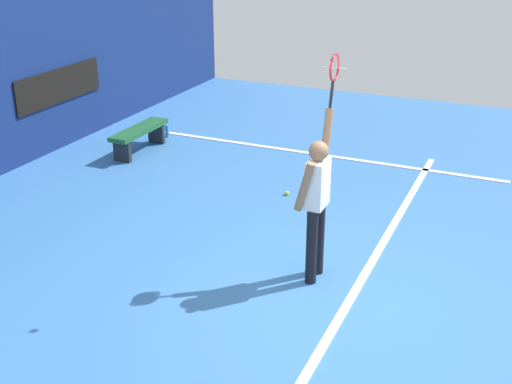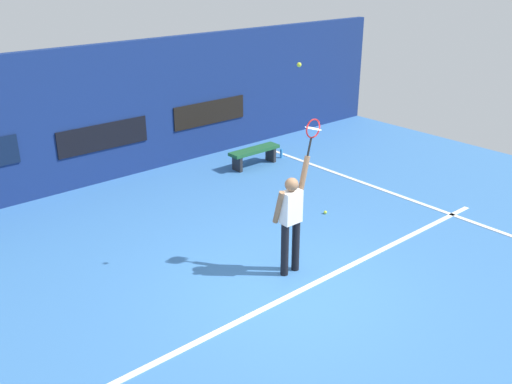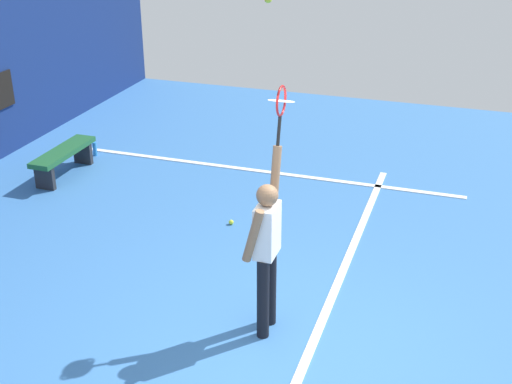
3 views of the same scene
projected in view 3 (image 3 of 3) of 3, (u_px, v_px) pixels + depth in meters
name	position (u px, v px, depth m)	size (l,w,h in m)	color
ground_plane	(291.00, 356.00, 6.94)	(18.00, 18.00, 0.00)	#3870B2
court_baseline	(306.00, 359.00, 6.89)	(10.00, 0.10, 0.01)	white
court_sideline	(247.00, 169.00, 11.34)	(0.10, 7.00, 0.01)	white
tennis_player	(267.00, 246.00, 6.94)	(0.62, 0.31, 1.98)	black
tennis_racket	(281.00, 104.00, 6.73)	(0.38, 0.27, 0.63)	black
court_bench	(64.00, 156.00, 10.99)	(1.40, 0.36, 0.45)	#1E592D
water_bottle	(95.00, 149.00, 11.87)	(0.07, 0.07, 0.24)	#338CD8
spare_ball	(231.00, 222.00, 9.55)	(0.07, 0.07, 0.07)	#CCE033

